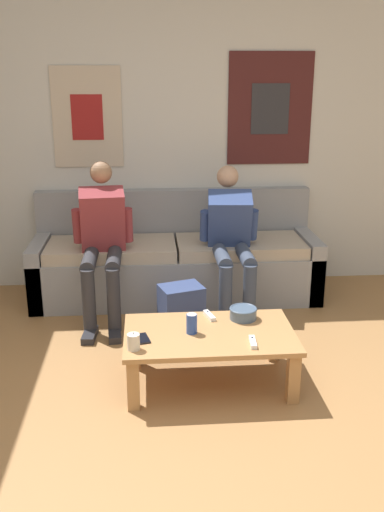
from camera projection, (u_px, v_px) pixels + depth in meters
The scene contains 13 objects.
ground_plane at pixel (208, 480), 2.72m from camera, with size 18.00×18.00×0.00m, color #9E7042.
wall_back at pixel (176, 141), 4.93m from camera, with size 10.00×0.07×2.55m.
couch at pixel (176, 262), 4.89m from camera, with size 2.39×0.73×0.87m.
coffee_table at pixel (209, 340), 3.49m from camera, with size 1.04×0.63×0.34m.
person_seated_adult at pixel (102, 237), 4.36m from camera, with size 0.47×0.84×1.20m.
person_seated_teen at pixel (231, 236), 4.47m from camera, with size 0.47×0.91×1.14m.
backpack at pixel (182, 312), 4.17m from camera, with size 0.35×0.32×0.38m.
ceramic_bowl at pixel (243, 313), 3.64m from camera, with size 0.18×0.18×0.08m.
pillar_candle at pixel (134, 342), 3.24m from camera, with size 0.07×0.07×0.11m.
drink_can_blue at pixel (192, 324), 3.44m from camera, with size 0.07×0.07×0.12m.
game_controller_near_left at pixel (209, 316), 3.68m from camera, with size 0.07×0.15×0.03m.
game_controller_near_right at pixel (253, 342), 3.32m from camera, with size 0.04×0.15×0.03m.
cell_phone at pixel (143, 338), 3.38m from camera, with size 0.10×0.15×0.01m.
Camera 1 is at (-0.26, -2.24, 1.86)m, focal length 40.00 mm.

